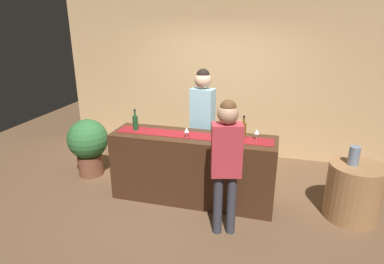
{
  "coord_description": "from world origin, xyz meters",
  "views": [
    {
      "loc": [
        1.06,
        -3.99,
        2.47
      ],
      "look_at": [
        -0.01,
        0.0,
        1.02
      ],
      "focal_mm": 30.38,
      "sensor_mm": 36.0,
      "label": 1
    }
  ],
  "objects_px": {
    "customer_sipping": "(226,155)",
    "round_side_table": "(354,191)",
    "bartender": "(203,113)",
    "wine_bottle_amber": "(243,130)",
    "wine_bottle_green": "(135,122)",
    "vase_on_side_table": "(354,156)",
    "wine_glass_mid_counter": "(257,132)",
    "wine_glass_near_customer": "(187,130)",
    "potted_plant_tall": "(88,143)"
  },
  "relations": [
    {
      "from": "customer_sipping",
      "to": "round_side_table",
      "type": "relative_size",
      "value": 2.24
    },
    {
      "from": "bartender",
      "to": "customer_sipping",
      "type": "distance_m",
      "value": 1.37
    },
    {
      "from": "customer_sipping",
      "to": "wine_bottle_amber",
      "type": "bearing_deg",
      "value": 67.6
    },
    {
      "from": "wine_bottle_amber",
      "to": "round_side_table",
      "type": "xyz_separation_m",
      "value": [
        1.45,
        0.01,
        -0.71
      ]
    },
    {
      "from": "wine_bottle_green",
      "to": "vase_on_side_table",
      "type": "relative_size",
      "value": 1.26
    },
    {
      "from": "wine_bottle_green",
      "to": "wine_glass_mid_counter",
      "type": "height_order",
      "value": "wine_bottle_green"
    },
    {
      "from": "bartender",
      "to": "round_side_table",
      "type": "distance_m",
      "value": 2.29
    },
    {
      "from": "wine_bottle_green",
      "to": "wine_glass_near_customer",
      "type": "bearing_deg",
      "value": -8.06
    },
    {
      "from": "vase_on_side_table",
      "to": "potted_plant_tall",
      "type": "height_order",
      "value": "vase_on_side_table"
    },
    {
      "from": "round_side_table",
      "to": "wine_bottle_amber",
      "type": "bearing_deg",
      "value": -179.78
    },
    {
      "from": "wine_glass_near_customer",
      "to": "customer_sipping",
      "type": "bearing_deg",
      "value": -41.83
    },
    {
      "from": "wine_bottle_amber",
      "to": "customer_sipping",
      "type": "relative_size",
      "value": 0.18
    },
    {
      "from": "wine_bottle_green",
      "to": "round_side_table",
      "type": "distance_m",
      "value": 3.04
    },
    {
      "from": "wine_glass_near_customer",
      "to": "wine_glass_mid_counter",
      "type": "bearing_deg",
      "value": 10.79
    },
    {
      "from": "wine_bottle_amber",
      "to": "bartender",
      "type": "bearing_deg",
      "value": 144.23
    },
    {
      "from": "customer_sipping",
      "to": "round_side_table",
      "type": "bearing_deg",
      "value": 11.35
    },
    {
      "from": "round_side_table",
      "to": "potted_plant_tall",
      "type": "bearing_deg",
      "value": 177.01
    },
    {
      "from": "wine_bottle_amber",
      "to": "customer_sipping",
      "type": "distance_m",
      "value": 0.77
    },
    {
      "from": "wine_bottle_green",
      "to": "vase_on_side_table",
      "type": "height_order",
      "value": "wine_bottle_green"
    },
    {
      "from": "wine_bottle_green",
      "to": "potted_plant_tall",
      "type": "height_order",
      "value": "wine_bottle_green"
    },
    {
      "from": "customer_sipping",
      "to": "round_side_table",
      "type": "xyz_separation_m",
      "value": [
        1.54,
        0.76,
        -0.65
      ]
    },
    {
      "from": "bartender",
      "to": "wine_glass_mid_counter",
      "type": "bearing_deg",
      "value": 159.5
    },
    {
      "from": "wine_glass_near_customer",
      "to": "vase_on_side_table",
      "type": "xyz_separation_m",
      "value": [
        2.1,
        0.2,
        -0.21
      ]
    },
    {
      "from": "wine_glass_mid_counter",
      "to": "potted_plant_tall",
      "type": "height_order",
      "value": "wine_glass_mid_counter"
    },
    {
      "from": "wine_glass_mid_counter",
      "to": "wine_bottle_amber",
      "type": "bearing_deg",
      "value": 171.3
    },
    {
      "from": "bartender",
      "to": "vase_on_side_table",
      "type": "bearing_deg",
      "value": 177.35
    },
    {
      "from": "wine_bottle_amber",
      "to": "round_side_table",
      "type": "distance_m",
      "value": 1.61
    },
    {
      "from": "customer_sipping",
      "to": "wine_glass_mid_counter",
      "type": "bearing_deg",
      "value": 54.43
    },
    {
      "from": "wine_bottle_amber",
      "to": "wine_glass_near_customer",
      "type": "bearing_deg",
      "value": -164.68
    },
    {
      "from": "customer_sipping",
      "to": "potted_plant_tall",
      "type": "relative_size",
      "value": 1.75
    },
    {
      "from": "wine_bottle_amber",
      "to": "vase_on_side_table",
      "type": "relative_size",
      "value": 1.26
    },
    {
      "from": "wine_glass_near_customer",
      "to": "customer_sipping",
      "type": "xyz_separation_m",
      "value": [
        0.62,
        -0.56,
        -0.05
      ]
    },
    {
      "from": "wine_bottle_green",
      "to": "wine_glass_near_customer",
      "type": "relative_size",
      "value": 2.1
    },
    {
      "from": "wine_bottle_amber",
      "to": "round_side_table",
      "type": "height_order",
      "value": "wine_bottle_amber"
    },
    {
      "from": "vase_on_side_table",
      "to": "potted_plant_tall",
      "type": "bearing_deg",
      "value": 176.9
    },
    {
      "from": "round_side_table",
      "to": "vase_on_side_table",
      "type": "bearing_deg",
      "value": -176.88
    },
    {
      "from": "bartender",
      "to": "potted_plant_tall",
      "type": "relative_size",
      "value": 1.89
    },
    {
      "from": "customer_sipping",
      "to": "vase_on_side_table",
      "type": "distance_m",
      "value": 1.67
    },
    {
      "from": "wine_bottle_amber",
      "to": "potted_plant_tall",
      "type": "distance_m",
      "value": 2.57
    },
    {
      "from": "wine_glass_mid_counter",
      "to": "round_side_table",
      "type": "distance_m",
      "value": 1.45
    },
    {
      "from": "round_side_table",
      "to": "potted_plant_tall",
      "type": "height_order",
      "value": "potted_plant_tall"
    },
    {
      "from": "potted_plant_tall",
      "to": "wine_bottle_amber",
      "type": "bearing_deg",
      "value": -4.83
    },
    {
      "from": "wine_glass_near_customer",
      "to": "round_side_table",
      "type": "distance_m",
      "value": 2.29
    },
    {
      "from": "wine_bottle_green",
      "to": "wine_glass_near_customer",
      "type": "height_order",
      "value": "wine_bottle_green"
    },
    {
      "from": "customer_sipping",
      "to": "wine_glass_near_customer",
      "type": "bearing_deg",
      "value": 123.25
    },
    {
      "from": "round_side_table",
      "to": "vase_on_side_table",
      "type": "xyz_separation_m",
      "value": [
        -0.07,
        -0.0,
        0.49
      ]
    },
    {
      "from": "wine_bottle_green",
      "to": "vase_on_side_table",
      "type": "distance_m",
      "value": 2.89
    },
    {
      "from": "customer_sipping",
      "to": "round_side_table",
      "type": "distance_m",
      "value": 1.84
    },
    {
      "from": "vase_on_side_table",
      "to": "wine_glass_near_customer",
      "type": "bearing_deg",
      "value": -174.56
    },
    {
      "from": "vase_on_side_table",
      "to": "potted_plant_tall",
      "type": "distance_m",
      "value": 3.9
    }
  ]
}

